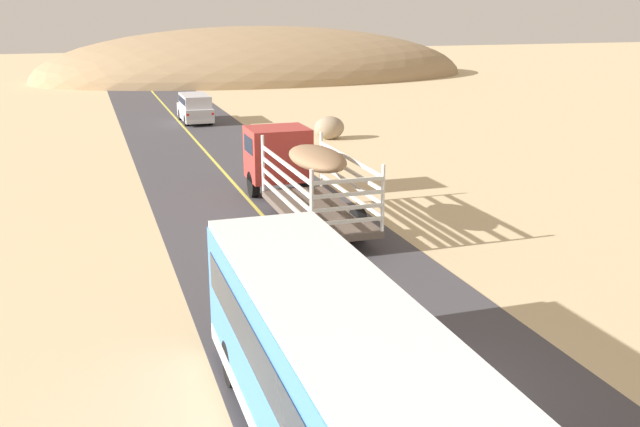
{
  "coord_description": "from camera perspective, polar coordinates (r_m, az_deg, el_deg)",
  "views": [
    {
      "loc": [
        -6.21,
        -11.96,
        7.86
      ],
      "look_at": [
        0.0,
        6.99,
        2.07
      ],
      "focal_mm": 40.45,
      "sensor_mm": 36.0,
      "label": 1
    }
  ],
  "objects": [
    {
      "name": "ground_plane",
      "position": [
        15.6,
        8.28,
        -14.26
      ],
      "size": [
        240.0,
        240.0,
        0.0
      ],
      "primitive_type": "plane",
      "color": "#CCB284"
    },
    {
      "name": "road_surface",
      "position": [
        15.59,
        8.28,
        -14.23
      ],
      "size": [
        8.0,
        120.0,
        0.02
      ],
      "primitive_type": "cube",
      "color": "#423F44",
      "rests_on": "ground"
    },
    {
      "name": "road_centre_line",
      "position": [
        15.59,
        8.28,
        -14.19
      ],
      "size": [
        0.16,
        117.6,
        0.0
      ],
      "primitive_type": "cube",
      "color": "#D8CC4C",
      "rests_on": "road_surface"
    },
    {
      "name": "livestock_truck",
      "position": [
        28.54,
        -2.24,
        3.9
      ],
      "size": [
        2.53,
        9.7,
        3.02
      ],
      "color": "#B2332D",
      "rests_on": "road_surface"
    },
    {
      "name": "bus",
      "position": [
        12.67,
        0.91,
        -12.67
      ],
      "size": [
        2.54,
        10.0,
        3.21
      ],
      "color": "#3872C6",
      "rests_on": "road_surface"
    },
    {
      "name": "car_far",
      "position": [
        50.93,
        -9.86,
        8.31
      ],
      "size": [
        1.9,
        4.62,
        1.93
      ],
      "color": "silver",
      "rests_on": "road_surface"
    },
    {
      "name": "boulder_mid_field",
      "position": [
        43.92,
        0.74,
        6.8
      ],
      "size": [
        1.84,
        1.44,
        1.39
      ],
      "primitive_type": "ellipsoid",
      "color": "gray",
      "rests_on": "ground"
    },
    {
      "name": "distant_hill",
      "position": [
        83.16,
        -4.9,
        10.71
      ],
      "size": [
        48.94,
        24.61,
        11.23
      ],
      "primitive_type": "ellipsoid",
      "color": "#997C5A",
      "rests_on": "ground"
    }
  ]
}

